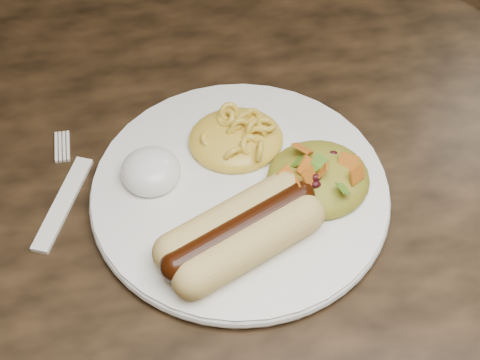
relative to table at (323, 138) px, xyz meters
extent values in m
cube|color=#422C17|center=(0.00, 0.00, 0.07)|extent=(1.60, 0.90, 0.04)
cylinder|color=white|center=(-0.11, -0.13, 0.10)|extent=(0.26, 0.26, 0.01)
cylinder|color=#F0C776|center=(-0.12, -0.21, 0.12)|extent=(0.11, 0.07, 0.03)
cylinder|color=#F0C776|center=(-0.12, -0.17, 0.12)|extent=(0.11, 0.07, 0.03)
cylinder|color=#421704|center=(-0.12, -0.19, 0.13)|extent=(0.12, 0.07, 0.02)
ellipsoid|color=yellow|center=(-0.11, -0.08, 0.12)|extent=(0.11, 0.10, 0.03)
ellipsoid|color=white|center=(-0.19, -0.11, 0.12)|extent=(0.07, 0.07, 0.03)
ellipsoid|color=#C3782C|center=(-0.05, -0.14, 0.12)|extent=(0.09, 0.08, 0.03)
cube|color=white|center=(-0.26, -0.12, 0.09)|extent=(0.08, 0.15, 0.00)
camera|label=1|loc=(-0.18, -0.51, 0.59)|focal=55.00mm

